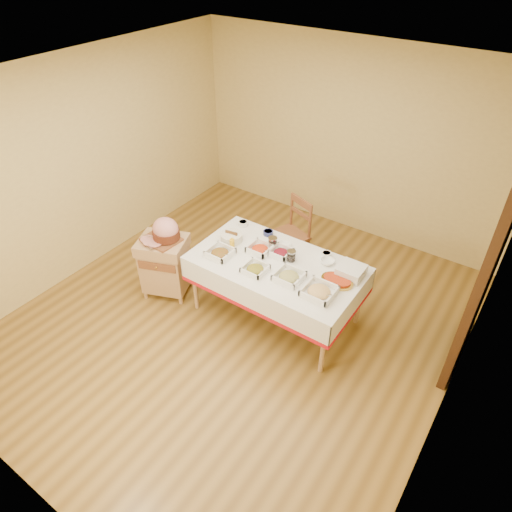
{
  "coord_description": "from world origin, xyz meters",
  "views": [
    {
      "loc": [
        2.29,
        -2.96,
        3.73
      ],
      "look_at": [
        0.1,
        0.2,
        0.83
      ],
      "focal_mm": 32.0,
      "sensor_mm": 36.0,
      "label": 1
    }
  ],
  "objects_px": {
    "ham_on_board": "(165,231)",
    "brass_platter": "(337,281)",
    "mustard_bottle": "(232,244)",
    "dining_table": "(276,275)",
    "preserve_jar_left": "(273,243)",
    "preserve_jar_right": "(291,256)",
    "butcher_cart": "(165,263)",
    "plate_stack": "(351,271)",
    "dining_chair": "(291,234)",
    "bread_basket": "(232,237)"
  },
  "relations": [
    {
      "from": "brass_platter",
      "to": "preserve_jar_left",
      "type": "bearing_deg",
      "value": 171.26
    },
    {
      "from": "plate_stack",
      "to": "preserve_jar_left",
      "type": "bearing_deg",
      "value": -177.09
    },
    {
      "from": "ham_on_board",
      "to": "plate_stack",
      "type": "relative_size",
      "value": 1.68
    },
    {
      "from": "dining_chair",
      "to": "preserve_jar_left",
      "type": "bearing_deg",
      "value": -76.53
    },
    {
      "from": "mustard_bottle",
      "to": "bread_basket",
      "type": "bearing_deg",
      "value": 129.47
    },
    {
      "from": "dining_table",
      "to": "brass_platter",
      "type": "xyz_separation_m",
      "value": [
        0.67,
        0.08,
        0.18
      ]
    },
    {
      "from": "butcher_cart",
      "to": "ham_on_board",
      "type": "distance_m",
      "value": 0.45
    },
    {
      "from": "plate_stack",
      "to": "brass_platter",
      "type": "xyz_separation_m",
      "value": [
        -0.07,
        -0.18,
        -0.03
      ]
    },
    {
      "from": "dining_table",
      "to": "mustard_bottle",
      "type": "distance_m",
      "value": 0.58
    },
    {
      "from": "dining_table",
      "to": "mustard_bottle",
      "type": "relative_size",
      "value": 10.54
    },
    {
      "from": "butcher_cart",
      "to": "plate_stack",
      "type": "height_order",
      "value": "plate_stack"
    },
    {
      "from": "plate_stack",
      "to": "brass_platter",
      "type": "height_order",
      "value": "plate_stack"
    },
    {
      "from": "preserve_jar_left",
      "to": "plate_stack",
      "type": "height_order",
      "value": "preserve_jar_left"
    },
    {
      "from": "preserve_jar_right",
      "to": "mustard_bottle",
      "type": "distance_m",
      "value": 0.66
    },
    {
      "from": "preserve_jar_left",
      "to": "brass_platter",
      "type": "distance_m",
      "value": 0.87
    },
    {
      "from": "butcher_cart",
      "to": "preserve_jar_right",
      "type": "height_order",
      "value": "preserve_jar_right"
    },
    {
      "from": "plate_stack",
      "to": "dining_chair",
      "type": "bearing_deg",
      "value": 149.05
    },
    {
      "from": "preserve_jar_left",
      "to": "butcher_cart",
      "type": "bearing_deg",
      "value": -151.55
    },
    {
      "from": "brass_platter",
      "to": "ham_on_board",
      "type": "bearing_deg",
      "value": -167.22
    },
    {
      "from": "bread_basket",
      "to": "brass_platter",
      "type": "relative_size",
      "value": 0.74
    },
    {
      "from": "dining_table",
      "to": "preserve_jar_right",
      "type": "distance_m",
      "value": 0.27
    },
    {
      "from": "dining_table",
      "to": "brass_platter",
      "type": "height_order",
      "value": "brass_platter"
    },
    {
      "from": "dining_chair",
      "to": "mustard_bottle",
      "type": "height_order",
      "value": "dining_chair"
    },
    {
      "from": "ham_on_board",
      "to": "brass_platter",
      "type": "height_order",
      "value": "ham_on_board"
    },
    {
      "from": "preserve_jar_left",
      "to": "brass_platter",
      "type": "height_order",
      "value": "preserve_jar_left"
    },
    {
      "from": "dining_chair",
      "to": "preserve_jar_left",
      "type": "distance_m",
      "value": 0.79
    },
    {
      "from": "ham_on_board",
      "to": "preserve_jar_left",
      "type": "xyz_separation_m",
      "value": [
        1.07,
        0.57,
        -0.06
      ]
    },
    {
      "from": "dining_chair",
      "to": "ham_on_board",
      "type": "distance_m",
      "value": 1.61
    },
    {
      "from": "plate_stack",
      "to": "mustard_bottle",
      "type": "bearing_deg",
      "value": -165.02
    },
    {
      "from": "preserve_jar_right",
      "to": "preserve_jar_left",
      "type": "bearing_deg",
      "value": 163.8
    },
    {
      "from": "preserve_jar_right",
      "to": "ham_on_board",
      "type": "bearing_deg",
      "value": -160.39
    },
    {
      "from": "ham_on_board",
      "to": "plate_stack",
      "type": "xyz_separation_m",
      "value": [
        1.99,
        0.62,
        -0.07
      ]
    },
    {
      "from": "ham_on_board",
      "to": "mustard_bottle",
      "type": "height_order",
      "value": "ham_on_board"
    },
    {
      "from": "preserve_jar_right",
      "to": "dining_chair",
      "type": "bearing_deg",
      "value": 120.24
    },
    {
      "from": "butcher_cart",
      "to": "plate_stack",
      "type": "distance_m",
      "value": 2.17
    },
    {
      "from": "butcher_cart",
      "to": "brass_platter",
      "type": "relative_size",
      "value": 2.26
    },
    {
      "from": "plate_stack",
      "to": "brass_platter",
      "type": "relative_size",
      "value": 0.76
    },
    {
      "from": "butcher_cart",
      "to": "mustard_bottle",
      "type": "relative_size",
      "value": 4.4
    },
    {
      "from": "preserve_jar_left",
      "to": "bread_basket",
      "type": "bearing_deg",
      "value": -161.95
    },
    {
      "from": "dining_table",
      "to": "dining_chair",
      "type": "height_order",
      "value": "dining_chair"
    },
    {
      "from": "preserve_jar_left",
      "to": "mustard_bottle",
      "type": "xyz_separation_m",
      "value": [
        -0.34,
        -0.29,
        0.02
      ]
    },
    {
      "from": "preserve_jar_right",
      "to": "brass_platter",
      "type": "distance_m",
      "value": 0.57
    },
    {
      "from": "dining_chair",
      "to": "brass_platter",
      "type": "height_order",
      "value": "dining_chair"
    },
    {
      "from": "butcher_cart",
      "to": "plate_stack",
      "type": "xyz_separation_m",
      "value": [
        2.03,
        0.65,
        0.38
      ]
    },
    {
      "from": "dining_chair",
      "to": "brass_platter",
      "type": "distance_m",
      "value": 1.35
    },
    {
      "from": "mustard_bottle",
      "to": "plate_stack",
      "type": "bearing_deg",
      "value": 14.98
    },
    {
      "from": "preserve_jar_left",
      "to": "dining_table",
      "type": "bearing_deg",
      "value": -48.2
    },
    {
      "from": "bread_basket",
      "to": "plate_stack",
      "type": "relative_size",
      "value": 0.97
    },
    {
      "from": "dining_chair",
      "to": "preserve_jar_right",
      "type": "xyz_separation_m",
      "value": [
        0.46,
        -0.79,
        0.33
      ]
    },
    {
      "from": "mustard_bottle",
      "to": "dining_table",
      "type": "bearing_deg",
      "value": 8.86
    }
  ]
}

